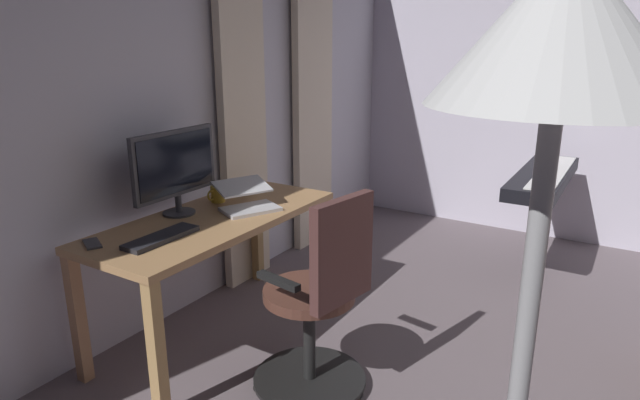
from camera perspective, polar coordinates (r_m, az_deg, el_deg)
name	(u,v)px	position (r m, az deg, el deg)	size (l,w,h in m)	color
back_room_partition	(176,103)	(3.44, -14.71, 9.72)	(5.12, 0.10, 2.59)	silver
curtain_left_panel	(313,113)	(4.44, -0.73, 9.05)	(0.49, 0.06, 2.18)	beige
curtain_right_panel	(243,128)	(3.74, -8.00, 7.45)	(0.43, 0.06, 2.18)	beige
desk	(216,232)	(3.12, -10.79, -3.29)	(1.50, 0.63, 0.72)	tan
office_chair	(319,305)	(2.62, -0.07, -10.88)	(0.56, 0.56, 1.02)	black
computer_monitor	(175,166)	(3.10, -14.80, 3.39)	(0.58, 0.18, 0.47)	#333338
computer_keyboard	(161,238)	(2.79, -16.14, -3.76)	(0.40, 0.12, 0.02)	#232328
laptop	(247,201)	(3.16, -7.56, -0.06)	(0.41, 0.41, 0.15)	silver
computer_mouse	(246,191)	(3.48, -7.72, 0.91)	(0.06, 0.10, 0.04)	white
cell_phone_face_up	(92,244)	(2.84, -22.58, -4.20)	(0.07, 0.14, 0.01)	#333338
mug_tea	(217,194)	(3.33, -10.61, 0.63)	(0.13, 0.09, 0.10)	gold
piano_keyboard	(543,179)	(4.23, 22.18, 2.03)	(1.25, 0.34, 0.77)	black
floor_lamp	(546,161)	(0.79, 22.45, 3.78)	(0.33, 0.33, 1.79)	black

